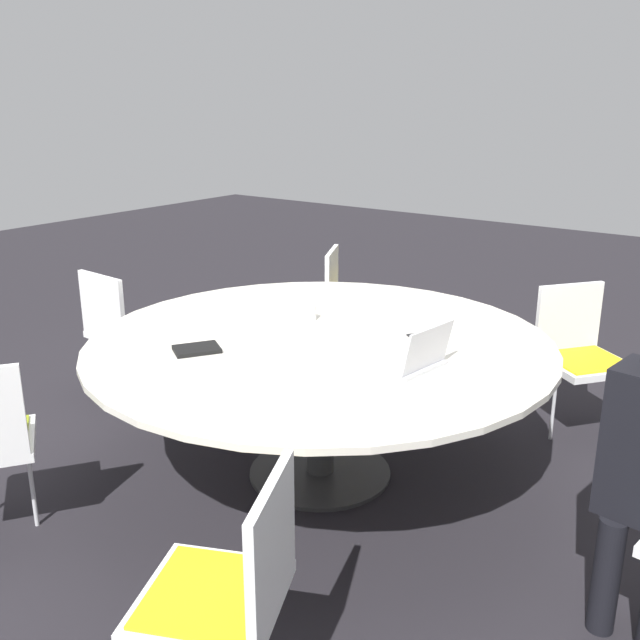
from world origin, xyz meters
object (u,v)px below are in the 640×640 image
object	(u,v)px
laptop	(417,358)
handbag	(260,341)
chair_2	(349,298)
chair_3	(122,324)
coffee_cup	(309,312)
chair_5	(231,583)
spiral_notebook	(197,349)
cell_phone	(418,338)
chair_1	(579,348)

from	to	relation	value
laptop	handbag	bearing A→B (deg)	-113.67
laptop	chair_2	bearing A→B (deg)	-129.85
chair_3	coffee_cup	bearing A→B (deg)	11.65
chair_5	laptop	xyz separation A→B (m)	(-1.33, -0.12, 0.28)
laptop	spiral_notebook	xyz separation A→B (m)	(0.40, -0.95, -0.05)
chair_5	cell_phone	size ratio (longest dim) A/B	5.62
coffee_cup	handbag	xyz separation A→B (m)	(-0.89, -1.14, -0.65)
chair_5	laptop	bearing A→B (deg)	-18.98
chair_3	coffee_cup	world-z (taller)	chair_3
chair_1	cell_phone	distance (m)	1.15
laptop	coffee_cup	bearing A→B (deg)	-102.29
spiral_notebook	coffee_cup	bearing A→B (deg)	169.48
cell_phone	laptop	bearing A→B (deg)	27.67
chair_3	spiral_notebook	distance (m)	1.33
chair_1	chair_2	bearing A→B (deg)	-55.87
chair_1	spiral_notebook	xyz separation A→B (m)	(1.78, -1.26, 0.24)
chair_3	chair_5	size ratio (longest dim) A/B	1.00
laptop	coffee_cup	world-z (taller)	laptop
handbag	laptop	bearing A→B (deg)	58.71
chair_2	handbag	world-z (taller)	chair_2
chair_1	handbag	size ratio (longest dim) A/B	2.40
chair_2	handbag	size ratio (longest dim) A/B	2.40
spiral_notebook	chair_2	bearing A→B (deg)	-168.28
chair_2	laptop	size ratio (longest dim) A/B	2.57
coffee_cup	cell_phone	distance (m)	0.63
chair_1	cell_phone	world-z (taller)	chair_1
spiral_notebook	handbag	xyz separation A→B (m)	(-1.59, -1.01, -0.62)
chair_2	chair_3	world-z (taller)	same
chair_1	chair_3	xyz separation A→B (m)	(1.27, -2.47, 0.00)
handbag	spiral_notebook	bearing A→B (deg)	32.27
coffee_cup	chair_5	bearing A→B (deg)	30.10
cell_phone	coffee_cup	bearing A→B (deg)	-83.57
chair_5	spiral_notebook	xyz separation A→B (m)	(-0.92, -1.07, 0.24)
chair_3	cell_phone	world-z (taller)	chair_3
spiral_notebook	coffee_cup	distance (m)	0.71
chair_1	handbag	bearing A→B (deg)	-48.26
chair_1	chair_2	distance (m)	1.65
chair_3	laptop	size ratio (longest dim) A/B	2.57
chair_3	cell_phone	xyz separation A→B (m)	(-0.27, 1.96, 0.23)
chair_3	coffee_cup	size ratio (longest dim) A/B	10.16
chair_2	handbag	xyz separation A→B (m)	(0.27, -0.62, -0.38)
chair_1	spiral_notebook	size ratio (longest dim) A/B	3.36
chair_1	laptop	xyz separation A→B (m)	(1.37, -0.31, 0.28)
handbag	chair_3	bearing A→B (deg)	-10.38
chair_1	handbag	world-z (taller)	chair_1
chair_1	coffee_cup	size ratio (longest dim) A/B	10.16
chair_1	coffee_cup	distance (m)	1.58
chair_2	laptop	world-z (taller)	laptop
chair_3	chair_2	bearing A→B (deg)	62.23
chair_2	chair_5	world-z (taller)	same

